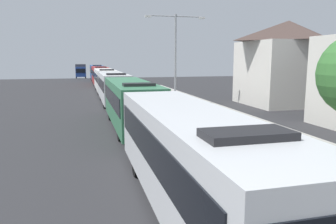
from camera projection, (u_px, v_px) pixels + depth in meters
The scene contains 10 objects.
bus_lead at pixel (190, 155), 9.89m from camera, with size 2.58×11.65×3.21m.
bus_second_in_line at pixel (131, 102), 21.71m from camera, with size 2.58×11.19×3.21m.
bus_middle at pixel (113, 87), 33.57m from camera, with size 2.58×10.65×3.21m.
bus_fourth_in_line at pixel (105, 79), 45.10m from camera, with size 2.58×12.43×3.21m.
bus_rear at pixel (100, 75), 57.42m from camera, with size 2.58×12.35×3.21m.
bus_tail_end at pixel (97, 72), 69.95m from camera, with size 2.58×11.12×3.21m.
white_suv at pixel (268, 153), 12.50m from camera, with size 1.86×4.95×1.90m.
box_truck_oncoming at pixel (81, 70), 78.25m from camera, with size 2.35×7.56×3.15m.
streetlamp_mid at pixel (175, 51), 30.38m from camera, with size 5.63×0.28×8.39m.
house_distant_gabled at pixel (287, 62), 32.47m from camera, with size 8.33×7.64×8.17m.
Camera 1 is at (-4.34, 1.58, 4.58)m, focal length 35.21 mm.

